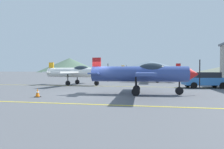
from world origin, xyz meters
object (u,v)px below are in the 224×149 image
Objects in this scene: airplane_near at (143,73)px; traffic_cone_front at (38,93)px; airplane_back at (140,71)px; airplane_mid at (77,72)px; airplane_far at (153,72)px; car_sedan at (205,80)px.

traffic_cone_front is (-7.00, -3.03, -1.30)m from airplane_near.
airplane_mid is at bearing -108.92° from airplane_back.
airplane_mid and airplane_far have the same top height.
car_sedan is 16.29m from traffic_cone_front.
airplane_near and airplane_mid have the same top height.
airplane_mid is 1.01× the size of airplane_back.
airplane_far is at bearing 39.88° from airplane_mid.
airplane_mid is at bearing 135.99° from airplane_near.
airplane_back is 31.08m from traffic_cone_front.
traffic_cone_front is at bearing -99.74° from airplane_back.
airplane_back is 22.26m from car_sedan.
traffic_cone_front is at bearing -82.79° from airplane_mid.
airplane_mid is at bearing 174.48° from car_sedan.
traffic_cone_front is at bearing -143.14° from car_sedan.
car_sedan is (7.77, -20.84, -0.74)m from airplane_back.
car_sedan is at bearing -5.52° from airplane_mid.
airplane_back is 2.07× the size of car_sedan.
airplane_far is at bearing 86.76° from airplane_near.
airplane_near is 9.06m from car_sedan.
airplane_mid and airplane_back have the same top height.
car_sedan is at bearing 36.86° from traffic_cone_front.
traffic_cone_front is at bearing -112.65° from airplane_far.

